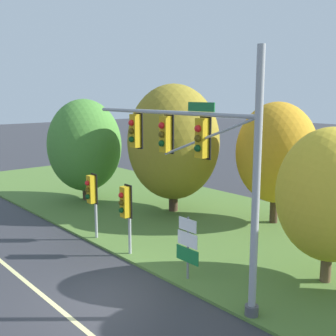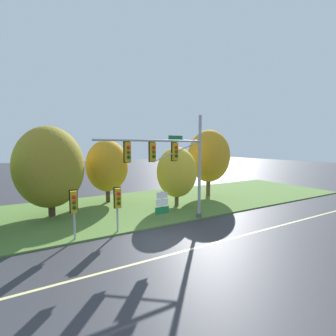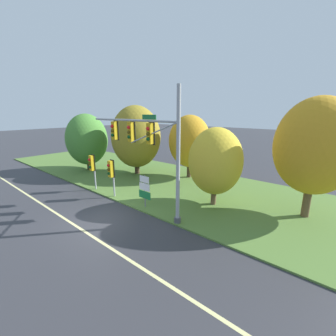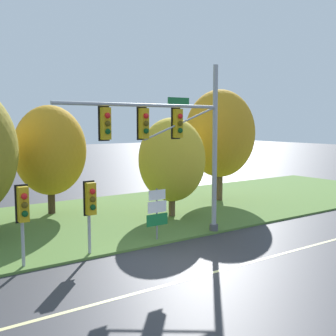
# 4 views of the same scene
# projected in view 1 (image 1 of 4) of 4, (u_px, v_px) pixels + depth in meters

# --- Properties ---
(ground_plane) EXTENTS (160.00, 160.00, 0.00)m
(ground_plane) POSITION_uv_depth(u_px,v_px,m) (96.00, 299.00, 13.39)
(ground_plane) COLOR #333338
(lane_stripe) EXTENTS (36.00, 0.16, 0.01)m
(lane_stripe) POSITION_uv_depth(u_px,v_px,m) (62.00, 311.00, 12.62)
(lane_stripe) COLOR beige
(lane_stripe) RESTS_ON ground
(grass_verge) EXTENTS (48.00, 11.50, 0.10)m
(grass_verge) POSITION_uv_depth(u_px,v_px,m) (256.00, 239.00, 18.72)
(grass_verge) COLOR #517533
(grass_verge) RESTS_ON ground
(traffic_signal_mast) EXTENTS (7.83, 0.49, 7.61)m
(traffic_signal_mast) POSITION_uv_depth(u_px,v_px,m) (196.00, 153.00, 13.15)
(traffic_signal_mast) COLOR #9EA0A5
(traffic_signal_mast) RESTS_ON grass_verge
(pedestrian_signal_near_kerb) EXTENTS (0.46, 0.55, 2.91)m
(pedestrian_signal_near_kerb) POSITION_uv_depth(u_px,v_px,m) (92.00, 193.00, 18.31)
(pedestrian_signal_near_kerb) COLOR #9EA0A5
(pedestrian_signal_near_kerb) RESTS_ON grass_verge
(pedestrian_signal_further_along) EXTENTS (0.46, 0.55, 2.84)m
(pedestrian_signal_further_along) POSITION_uv_depth(u_px,v_px,m) (126.00, 206.00, 16.46)
(pedestrian_signal_further_along) COLOR #9EA0A5
(pedestrian_signal_further_along) RESTS_ON grass_verge
(route_sign_post) EXTENTS (1.07, 0.08, 2.21)m
(route_sign_post) POSITION_uv_depth(u_px,v_px,m) (188.00, 243.00, 14.38)
(route_sign_post) COLOR slate
(route_sign_post) RESTS_ON grass_verge
(tree_nearest_road) EXTENTS (4.38, 4.38, 6.04)m
(tree_nearest_road) POSITION_uv_depth(u_px,v_px,m) (85.00, 145.00, 25.05)
(tree_nearest_road) COLOR #423021
(tree_nearest_road) RESTS_ON grass_verge
(tree_left_of_mast) EXTENTS (4.93, 4.93, 6.86)m
(tree_left_of_mast) POSITION_uv_depth(u_px,v_px,m) (173.00, 142.00, 22.47)
(tree_left_of_mast) COLOR #423021
(tree_left_of_mast) RESTS_ON grass_verge
(tree_behind_signpost) EXTENTS (3.93, 3.93, 5.97)m
(tree_behind_signpost) POSITION_uv_depth(u_px,v_px,m) (276.00, 153.00, 20.41)
(tree_behind_signpost) COLOR #423021
(tree_behind_signpost) RESTS_ON grass_verge
(tree_mid_verge) EXTENTS (3.59, 3.59, 5.29)m
(tree_mid_verge) POSITION_uv_depth(u_px,v_px,m) (331.00, 195.00, 13.89)
(tree_mid_verge) COLOR brown
(tree_mid_verge) RESTS_ON grass_verge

